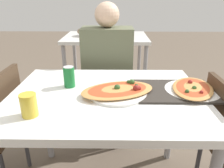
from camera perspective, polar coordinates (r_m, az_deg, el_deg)
dining_table at (r=1.26m, az=-1.41°, el=-5.94°), size 1.09×0.84×0.75m
chair_far_seated at (r=2.01m, az=-1.06°, el=-0.40°), size 0.40×0.40×0.85m
person_seated at (r=1.83m, az=-1.22°, el=4.84°), size 0.41×0.26×1.22m
pizza_main at (r=1.22m, az=1.60°, el=-1.79°), size 0.47×0.36×0.06m
soda_can at (r=1.32m, az=-11.14°, el=1.86°), size 0.07×0.07×0.12m
drink_glass at (r=1.06m, az=-20.91°, el=-5.20°), size 0.08×0.08×0.11m
serving_tray at (r=1.30m, az=15.60°, el=-1.68°), size 0.47×0.32×0.01m
pizza_second at (r=1.33m, az=20.27°, el=-1.20°), size 0.32×0.39×0.05m
background_table at (r=2.99m, az=-2.40°, el=11.34°), size 1.10×0.80×0.87m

